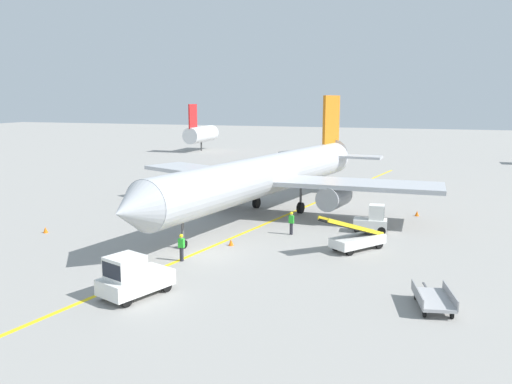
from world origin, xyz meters
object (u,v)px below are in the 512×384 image
Objects in this scene: safety_cone_nose_left at (231,242)px; safety_cone_nose_right at (45,230)px; baggage_cart_loaded at (433,299)px; baggage_tug_near_wing at (373,220)px; ground_crew_wing_walker at (181,247)px; safety_cone_wingtip_right at (186,203)px; belt_loader_forward_hold at (357,238)px; pushback_tug at (133,277)px; airliner at (270,174)px; safety_cone_wingtip_left at (417,213)px; ground_crew_marshaller at (291,222)px.

safety_cone_nose_left and safety_cone_nose_right have the same top height.
baggage_tug_near_wing is at bearing 107.21° from baggage_cart_loaded.
ground_crew_wing_walker is 16.61m from safety_cone_wingtip_right.
belt_loader_forward_hold is at bearing -29.08° from safety_cone_wingtip_right.
safety_cone_nose_right is (-14.22, -1.16, 0.00)m from safety_cone_nose_left.
safety_cone_wingtip_right is at bearing 109.07° from pushback_tug.
airliner is 79.77× the size of safety_cone_nose_right.
safety_cone_nose_left is 1.00× the size of safety_cone_wingtip_right.
baggage_tug_near_wing reaches higher than baggage_cart_loaded.
baggage_cart_loaded is (14.25, 3.11, -0.53)m from pushback_tug.
ground_crew_wing_walker is 4.46m from safety_cone_nose_left.
baggage_cart_loaded is 8.73× the size of safety_cone_nose_left.
baggage_tug_near_wing is at bearing -114.46° from safety_cone_wingtip_left.
pushback_tug is 9.17× the size of safety_cone_nose_right.
airliner is 18.24m from safety_cone_nose_right.
belt_loader_forward_hold reaches higher than ground_crew_marshaller.
baggage_cart_loaded is 27.98m from safety_cone_wingtip_right.
safety_cone_wingtip_right is at bearing 149.68° from ground_crew_marshaller.
baggage_cart_loaded is 27.68m from safety_cone_nose_right.
baggage_tug_near_wing reaches higher than safety_cone_wingtip_right.
belt_loader_forward_hold reaches higher than safety_cone_wingtip_right.
pushback_tug is 14.59m from baggage_cart_loaded.
ground_crew_marshaller reaches higher than baggage_cart_loaded.
baggage_cart_loaded is 14.61m from safety_cone_nose_left.
safety_cone_nose_right is at bearing -175.34° from safety_cone_nose_left.
ground_crew_wing_walker is at bearing -120.45° from ground_crew_marshaller.
safety_cone_wingtip_right is (-20.38, -2.26, 0.00)m from safety_cone_wingtip_left.
airliner reaches higher than ground_crew_marshaller.
ground_crew_wing_walker is at bearing -13.12° from safety_cone_nose_right.
pushback_tug is 0.85× the size of belt_loader_forward_hold.
belt_loader_forward_hold is 22.55m from safety_cone_nose_right.
safety_cone_wingtip_right is at bearing 165.66° from baggage_tug_near_wing.
safety_cone_nose_right is 1.00× the size of safety_cone_wingtip_right.
ground_crew_wing_walker is 3.86× the size of safety_cone_wingtip_left.
safety_cone_nose_right is 13.34m from safety_cone_wingtip_right.
ground_crew_marshaller is 5.18m from safety_cone_nose_left.
pushback_tug reaches higher than ground_crew_marshaller.
pushback_tug is (-1.08, -20.24, -2.42)m from airliner.
belt_loader_forward_hold is (9.55, 11.65, -0.22)m from pushback_tug.
airliner is at bearing 157.78° from baggage_tug_near_wing.
airliner is at bearing 127.54° from baggage_cart_loaded.
safety_cone_wingtip_right is (-11.79, 6.90, -0.69)m from ground_crew_marshaller.
safety_cone_nose_left and safety_cone_wingtip_left have the same top height.
ground_crew_marshaller is (3.45, -6.14, -2.51)m from airliner.
safety_cone_nose_left is at bearing -127.71° from ground_crew_marshaller.
ground_crew_wing_walker is 12.92m from safety_cone_nose_right.
belt_loader_forward_hold is 11.35m from ground_crew_wing_walker.
ground_crew_marshaller is (-5.02, 2.45, 0.13)m from belt_loader_forward_hold.
pushback_tug is at bearing -129.34° from belt_loader_forward_hold.
pushback_tug is at bearing -70.93° from safety_cone_wingtip_right.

